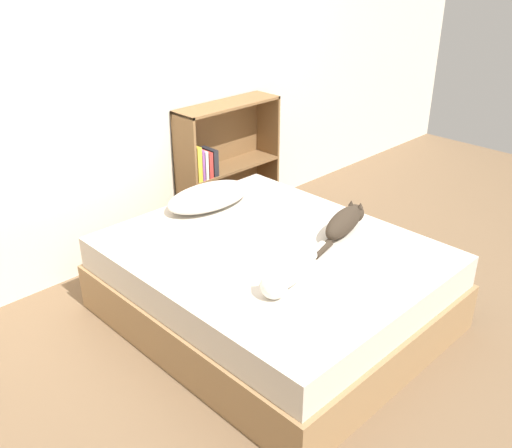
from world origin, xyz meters
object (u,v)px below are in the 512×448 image
(pillow, at_px, (209,197))
(cat_dark, at_px, (344,222))
(cat_light, at_px, (289,271))
(bed, at_px, (272,283))
(bookshelf, at_px, (222,164))

(pillow, xyz_separation_m, cat_dark, (0.31, -0.89, 0.01))
(cat_light, bearing_deg, pillow, -122.73)
(bed, distance_m, cat_light, 0.50)
(bed, xyz_separation_m, pillow, (0.12, 0.71, 0.31))
(bookshelf, bearing_deg, pillow, -138.56)
(bed, distance_m, bookshelf, 1.36)
(cat_light, height_order, bookshelf, bookshelf)
(cat_light, distance_m, cat_dark, 0.67)
(bed, relative_size, cat_dark, 3.13)
(bed, height_order, cat_light, cat_light)
(pillow, bearing_deg, cat_light, -108.15)
(bed, xyz_separation_m, bookshelf, (0.64, 1.17, 0.27))
(cat_light, bearing_deg, cat_dark, 177.99)
(bed, distance_m, cat_dark, 0.57)
(cat_light, relative_size, bookshelf, 0.63)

